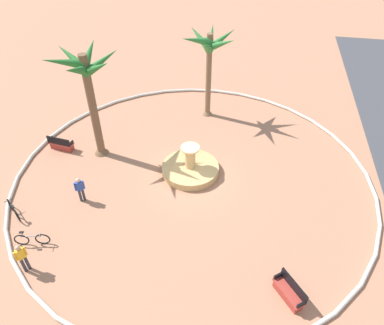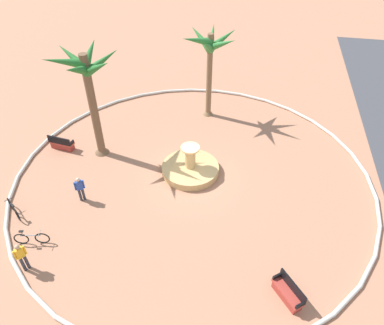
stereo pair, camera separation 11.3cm
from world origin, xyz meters
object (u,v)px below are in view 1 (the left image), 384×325
palm_tree_by_curb (209,52)px  bicycle_red_frame (14,210)px  person_cyclist_photo (22,257)px  bench_east (61,145)px  bicycle_by_lamppost (32,239)px  person_cyclist_helmet (80,188)px  palm_tree_near_fountain (87,82)px  fountain (190,168)px  bench_west (289,293)px

palm_tree_by_curb → bicycle_red_frame: (11.48, -8.47, -4.38)m
person_cyclist_photo → bench_east: bearing=-164.2°
bicycle_by_lamppost → person_cyclist_helmet: size_ratio=1.05×
palm_tree_near_fountain → bicycle_by_lamppost: bearing=-4.9°
fountain → bicycle_by_lamppost: bearing=-44.7°
bench_west → person_cyclist_helmet: person_cyclist_helmet is taller
palm_tree_near_fountain → bench_east: palm_tree_near_fountain is taller
fountain → bench_east: 8.53m
bench_east → person_cyclist_helmet: size_ratio=1.03×
bench_east → bench_west: same height
bicycle_red_frame → palm_tree_near_fountain: bearing=156.4°
fountain → person_cyclist_photo: size_ratio=1.98×
bench_east → person_cyclist_photo: bearing=15.8°
palm_tree_near_fountain → bicycle_red_frame: 7.82m
bench_west → person_cyclist_photo: size_ratio=0.92×
bench_east → person_cyclist_helmet: person_cyclist_helmet is taller
palm_tree_by_curb → bench_east: palm_tree_by_curb is taller
fountain → bicycle_by_lamppost: 9.26m
fountain → bicycle_by_lamppost: fountain is taller
fountain → person_cyclist_photo: (7.95, -6.06, 0.67)m
bench_east → person_cyclist_photo: size_ratio=0.97×
bench_east → fountain: bearing=85.3°
bench_east → person_cyclist_helmet: bearing=37.8°
bench_west → palm_tree_near_fountain: bearing=-124.8°
bench_west → palm_tree_by_curb: bearing=-158.0°
fountain → person_cyclist_photo: fountain is taller
person_cyclist_helmet → bench_west: bearing=70.7°
bench_east → person_cyclist_helmet: (4.06, 3.15, 0.55)m
bench_west → bicycle_red_frame: (-2.19, -14.00, 0.04)m
palm_tree_by_curb → bicycle_red_frame: palm_tree_by_curb is taller
bench_east → bicycle_by_lamppost: (7.28, 1.99, 0.04)m
bicycle_red_frame → bicycle_by_lamppost: bearing=50.4°
palm_tree_by_curb → bench_west: (13.67, 5.53, -4.42)m
palm_tree_by_curb → person_cyclist_helmet: palm_tree_by_curb is taller
palm_tree_by_curb → bench_west: bearing=22.0°
bench_west → bicycle_by_lamppost: (-0.61, -12.10, 0.04)m
bench_west → person_cyclist_photo: bearing=-86.3°
bench_east → palm_tree_near_fountain: bearing=91.9°
fountain → bench_east: bearing=-94.7°
bench_east → person_cyclist_photo: 9.01m
palm_tree_by_curb → bench_west: 15.39m
palm_tree_by_curb → bench_west: size_ratio=3.96×
bicycle_red_frame → person_cyclist_helmet: person_cyclist_helmet is taller
palm_tree_near_fountain → bicycle_by_lamppost: size_ratio=4.05×
bench_west → bicycle_red_frame: size_ratio=1.14×
bench_east → bicycle_red_frame: bearing=0.9°
person_cyclist_photo → fountain: bearing=142.7°
bench_east → bicycle_red_frame: bench_east is taller
palm_tree_near_fountain → palm_tree_by_curb: 8.23m
palm_tree_near_fountain → person_cyclist_photo: 9.62m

